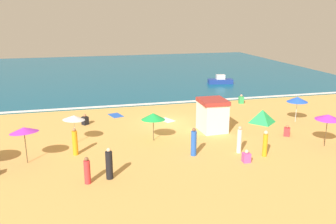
# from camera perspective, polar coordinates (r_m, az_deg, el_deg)

# --- Properties ---
(ground_plane) EXTENTS (60.00, 60.00, 0.00)m
(ground_plane) POSITION_cam_1_polar(r_m,az_deg,el_deg) (30.33, 0.01, -1.66)
(ground_plane) COLOR #E0A856
(ocean_water) EXTENTS (60.00, 44.00, 0.10)m
(ocean_water) POSITION_cam_1_polar(r_m,az_deg,el_deg) (57.25, -6.88, 6.45)
(ocean_water) COLOR #0F567A
(ocean_water) RESTS_ON ground_plane
(wave_breaker_foam) EXTENTS (57.00, 0.70, 0.01)m
(wave_breaker_foam) POSITION_cam_1_polar(r_m,az_deg,el_deg) (36.22, -2.42, 1.35)
(wave_breaker_foam) COLOR white
(wave_breaker_foam) RESTS_ON ocean_water
(lifeguard_cabana) EXTENTS (2.02, 2.34, 2.54)m
(lifeguard_cabana) POSITION_cam_1_polar(r_m,az_deg,el_deg) (28.07, 7.10, -0.46)
(lifeguard_cabana) COLOR white
(lifeguard_cabana) RESTS_ON ground_plane
(beach_umbrella_0) EXTENTS (2.21, 2.22, 2.10)m
(beach_umbrella_0) POSITION_cam_1_polar(r_m,az_deg,el_deg) (25.57, -2.37, -0.70)
(beach_umbrella_0) COLOR #4C3823
(beach_umbrella_0) RESTS_ON ground_plane
(beach_umbrella_1) EXTENTS (2.39, 2.39, 2.33)m
(beach_umbrella_1) POSITION_cam_1_polar(r_m,az_deg,el_deg) (26.66, 24.17, -0.74)
(beach_umbrella_1) COLOR #4C3823
(beach_umbrella_1) RESTS_ON ground_plane
(beach_umbrella_3) EXTENTS (2.45, 2.45, 2.19)m
(beach_umbrella_3) POSITION_cam_1_polar(r_m,az_deg,el_deg) (31.94, 19.96, 1.90)
(beach_umbrella_3) COLOR silver
(beach_umbrella_3) RESTS_ON ground_plane
(beach_umbrella_4) EXTENTS (2.32, 2.33, 2.42)m
(beach_umbrella_4) POSITION_cam_1_polar(r_m,az_deg,el_deg) (23.27, -22.03, -2.67)
(beach_umbrella_4) COLOR #4C3823
(beach_umbrella_4) RESTS_ON ground_plane
(beach_umbrella_6) EXTENTS (2.08, 2.07, 2.13)m
(beach_umbrella_6) POSITION_cam_1_polar(r_m,az_deg,el_deg) (25.81, -14.81, -0.89)
(beach_umbrella_6) COLOR silver
(beach_umbrella_6) RESTS_ON ground_plane
(beach_tent) EXTENTS (1.94, 1.95, 1.12)m
(beach_tent) POSITION_cam_1_polar(r_m,az_deg,el_deg) (31.20, 14.82, -0.64)
(beach_tent) COLOR green
(beach_tent) RESTS_ON ground_plane
(beachgoer_1) EXTENTS (0.63, 0.63, 0.91)m
(beachgoer_1) POSITION_cam_1_polar(r_m,az_deg,el_deg) (30.42, -13.10, -1.28)
(beachgoer_1) COLOR black
(beachgoer_1) RESTS_ON ground_plane
(beachgoer_2) EXTENTS (0.49, 0.49, 0.82)m
(beachgoer_2) POSITION_cam_1_polar(r_m,az_deg,el_deg) (22.87, 12.41, -7.02)
(beachgoer_2) COLOR #D84CA5
(beachgoer_2) RESTS_ON ground_plane
(beachgoer_3) EXTENTS (0.40, 0.40, 1.75)m
(beachgoer_3) POSITION_cam_1_polar(r_m,az_deg,el_deg) (23.86, 15.25, -4.91)
(beachgoer_3) COLOR orange
(beachgoer_3) RESTS_ON ground_plane
(beachgoer_4) EXTENTS (0.36, 0.36, 1.54)m
(beachgoer_4) POSITION_cam_1_polar(r_m,az_deg,el_deg) (20.02, -12.78, -9.21)
(beachgoer_4) COLOR red
(beachgoer_4) RESTS_ON ground_plane
(beachgoer_5) EXTENTS (0.45, 0.45, 1.82)m
(beachgoer_5) POSITION_cam_1_polar(r_m,az_deg,el_deg) (24.03, -14.63, -4.71)
(beachgoer_5) COLOR orange
(beachgoer_5) RESTS_ON ground_plane
(beachgoer_6) EXTENTS (0.54, 0.54, 0.93)m
(beachgoer_6) POSITION_cam_1_polar(r_m,az_deg,el_deg) (37.43, 11.60, 1.96)
(beachgoer_6) COLOR green
(beachgoer_6) RESTS_ON ground_plane
(beachgoer_7) EXTENTS (0.49, 0.49, 1.83)m
(beachgoer_7) POSITION_cam_1_polar(r_m,az_deg,el_deg) (20.28, -9.38, -8.28)
(beachgoer_7) COLOR black
(beachgoer_7) RESTS_ON ground_plane
(beachgoer_8) EXTENTS (0.51, 0.51, 1.89)m
(beachgoer_8) POSITION_cam_1_polar(r_m,az_deg,el_deg) (23.20, 4.13, -4.89)
(beachgoer_8) COLOR blue
(beachgoer_8) RESTS_ON ground_plane
(beachgoer_9) EXTENTS (0.61, 0.61, 0.86)m
(beachgoer_9) POSITION_cam_1_polar(r_m,az_deg,el_deg) (28.38, 18.45, -2.95)
(beachgoer_9) COLOR red
(beachgoer_9) RESTS_ON ground_plane
(beachgoer_10) EXTENTS (0.38, 0.38, 1.85)m
(beachgoer_10) POSITION_cam_1_polar(r_m,az_deg,el_deg) (24.05, 11.33, -4.37)
(beachgoer_10) COLOR white
(beachgoer_10) RESTS_ON ground_plane
(beach_towel_0) EXTENTS (1.45, 1.72, 0.01)m
(beach_towel_0) POSITION_cam_1_polar(r_m,az_deg,el_deg) (30.97, -0.24, -1.29)
(beach_towel_0) COLOR white
(beach_towel_0) RESTS_ON ground_plane
(beach_towel_1) EXTENTS (1.41, 1.80, 0.01)m
(beach_towel_1) POSITION_cam_1_polar(r_m,az_deg,el_deg) (32.73, -8.34, -0.53)
(beach_towel_1) COLOR blue
(beach_towel_1) RESTS_ON ground_plane
(small_boat_0) EXTENTS (3.32, 1.75, 1.15)m
(small_boat_0) POSITION_cam_1_polar(r_m,az_deg,el_deg) (47.17, 8.37, 5.00)
(small_boat_0) COLOR navy
(small_boat_0) RESTS_ON ocean_water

